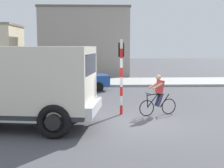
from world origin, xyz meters
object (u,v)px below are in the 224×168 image
(truck_foreground, at_px, (20,81))
(traffic_light_pole, at_px, (121,66))
(car_red_near, at_px, (77,78))
(cyclist, at_px, (158,95))

(truck_foreground, bearing_deg, traffic_light_pole, 29.23)
(truck_foreground, relative_size, car_red_near, 1.33)
(traffic_light_pole, bearing_deg, car_red_near, 108.47)
(traffic_light_pole, distance_m, car_red_near, 7.73)
(car_red_near, bearing_deg, traffic_light_pole, -71.53)
(truck_foreground, bearing_deg, cyclist, 18.81)
(cyclist, height_order, car_red_near, cyclist)
(truck_foreground, bearing_deg, car_red_near, 81.83)
(truck_foreground, distance_m, traffic_light_pole, 4.33)
(cyclist, bearing_deg, traffic_light_pole, 169.15)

